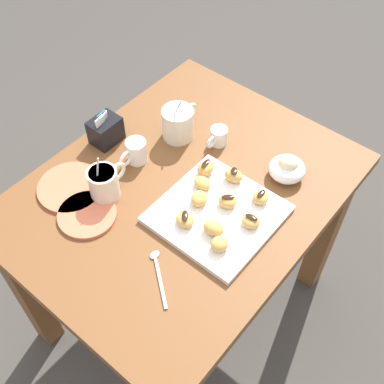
{
  "coord_description": "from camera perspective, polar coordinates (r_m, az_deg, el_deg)",
  "views": [
    {
      "loc": [
        -0.65,
        -0.57,
        1.76
      ],
      "look_at": [
        -0.0,
        -0.04,
        0.74
      ],
      "focal_mm": 45.3,
      "sensor_mm": 36.0,
      "label": 1
    }
  ],
  "objects": [
    {
      "name": "beignet_2",
      "position": [
        1.29,
        4.22,
        -1.06
      ],
      "size": [
        0.07,
        0.07,
        0.03
      ],
      "primitive_type": "ellipsoid",
      "rotation": [
        0.0,
        0.0,
        5.33
      ],
      "color": "#DBA351",
      "rests_on": "pastry_plate_square"
    },
    {
      "name": "beignet_5",
      "position": [
        1.34,
        4.93,
        1.94
      ],
      "size": [
        0.05,
        0.06,
        0.04
      ],
      "primitive_type": "ellipsoid",
      "rotation": [
        0.0,
        0.0,
        0.21
      ],
      "color": "#DBA351",
      "rests_on": "pastry_plate_square"
    },
    {
      "name": "cream_pitcher_white",
      "position": [
        1.4,
        -6.69,
        4.79
      ],
      "size": [
        0.1,
        0.06,
        0.07
      ],
      "color": "white",
      "rests_on": "dining_table"
    },
    {
      "name": "sugar_caddy",
      "position": [
        1.47,
        -10.23,
        7.1
      ],
      "size": [
        0.09,
        0.07,
        0.11
      ],
      "color": "black",
      "rests_on": "dining_table"
    },
    {
      "name": "ice_cream_bowl",
      "position": [
        1.38,
        11.15,
        2.8
      ],
      "size": [
        0.1,
        0.1,
        0.08
      ],
      "color": "white",
      "rests_on": "dining_table"
    },
    {
      "name": "chocolate_drizzle_0",
      "position": [
        1.24,
        7.03,
        -2.98
      ],
      "size": [
        0.02,
        0.04,
        0.0
      ],
      "primitive_type": "ellipsoid",
      "rotation": [
        0.0,
        0.0,
        1.7
      ],
      "color": "black",
      "rests_on": "beignet_0"
    },
    {
      "name": "beignet_4",
      "position": [
        1.31,
        8.07,
        -0.63
      ],
      "size": [
        0.06,
        0.06,
        0.03
      ],
      "primitive_type": "ellipsoid",
      "rotation": [
        0.0,
        0.0,
        0.47
      ],
      "color": "#DBA351",
      "rests_on": "pastry_plate_square"
    },
    {
      "name": "chocolate_drizzle_5",
      "position": [
        1.33,
        4.98,
        2.48
      ],
      "size": [
        0.03,
        0.03,
        0.0
      ],
      "primitive_type": "ellipsoid",
      "rotation": [
        0.0,
        0.0,
        0.56
      ],
      "color": "black",
      "rests_on": "beignet_5"
    },
    {
      "name": "chocolate_drizzle_4",
      "position": [
        1.29,
        8.15,
        -0.19
      ],
      "size": [
        0.03,
        0.02,
        0.0
      ],
      "primitive_type": "ellipsoid",
      "rotation": [
        0.0,
        0.0,
        0.05
      ],
      "color": "black",
      "rests_on": "beignet_4"
    },
    {
      "name": "pastry_plate_square",
      "position": [
        1.29,
        2.98,
        -2.58
      ],
      "size": [
        0.3,
        0.3,
        0.02
      ],
      "primitive_type": "cube",
      "color": "white",
      "rests_on": "dining_table"
    },
    {
      "name": "saucer_coral_left",
      "position": [
        1.39,
        -14.1,
        0.55
      ],
      "size": [
        0.18,
        0.18,
        0.01
      ],
      "primitive_type": "cylinder",
      "color": "#E5704C",
      "rests_on": "dining_table"
    },
    {
      "name": "beignet_3",
      "position": [
        1.36,
        1.58,
        2.82
      ],
      "size": [
        0.06,
        0.05,
        0.04
      ],
      "primitive_type": "ellipsoid",
      "rotation": [
        0.0,
        0.0,
        0.07
      ],
      "color": "#DBA351",
      "rests_on": "pastry_plate_square"
    },
    {
      "name": "beignet_1",
      "position": [
        1.21,
        3.26,
        -6.14
      ],
      "size": [
        0.05,
        0.05,
        0.03
      ],
      "primitive_type": "ellipsoid",
      "rotation": [
        0.0,
        0.0,
        3.04
      ],
      "color": "#DBA351",
      "rests_on": "pastry_plate_square"
    },
    {
      "name": "chocolate_sauce_pitcher",
      "position": [
        1.45,
        3.15,
        6.66
      ],
      "size": [
        0.09,
        0.05,
        0.06
      ],
      "color": "white",
      "rests_on": "dining_table"
    },
    {
      "name": "dining_table",
      "position": [
        1.46,
        -1.08,
        -3.1
      ],
      "size": [
        0.95,
        0.75,
        0.72
      ],
      "color": "brown",
      "rests_on": "ground_plane"
    },
    {
      "name": "beignet_9",
      "position": [
        1.23,
        2.55,
        -4.28
      ],
      "size": [
        0.05,
        0.06,
        0.03
      ],
      "primitive_type": "ellipsoid",
      "rotation": [
        0.0,
        0.0,
        4.88
      ],
      "color": "#DBA351",
      "rests_on": "pastry_plate_square"
    },
    {
      "name": "coffee_mug_cream_left",
      "position": [
        1.32,
        -10.28,
        1.1
      ],
      "size": [
        0.12,
        0.08,
        0.15
      ],
      "color": "silver",
      "rests_on": "dining_table"
    },
    {
      "name": "coffee_mug_cream_right",
      "position": [
        1.46,
        -1.63,
        8.21
      ],
      "size": [
        0.14,
        0.1,
        0.15
      ],
      "color": "silver",
      "rests_on": "dining_table"
    },
    {
      "name": "beignet_8",
      "position": [
        1.29,
        0.85,
        -0.78
      ],
      "size": [
        0.06,
        0.06,
        0.03
      ],
      "primitive_type": "ellipsoid",
      "rotation": [
        0.0,
        0.0,
        5.14
      ],
      "color": "#DBA351",
      "rests_on": "pastry_plate_square"
    },
    {
      "name": "beignet_0",
      "position": [
        1.26,
        6.96,
        -3.4
      ],
      "size": [
        0.05,
        0.06,
        0.03
      ],
      "primitive_type": "ellipsoid",
      "rotation": [
        0.0,
        0.0,
        1.4
      ],
      "color": "#DBA351",
      "rests_on": "pastry_plate_square"
    },
    {
      "name": "ground_plane",
      "position": [
        1.96,
        -0.83,
        -13.06
      ],
      "size": [
        8.0,
        8.0,
        0.0
      ],
      "primitive_type": "plane",
      "color": "#423D38"
    },
    {
      "name": "beignet_7",
      "position": [
        1.25,
        -0.84,
        -3.26
      ],
      "size": [
        0.06,
        0.07,
        0.03
      ],
      "primitive_type": "ellipsoid",
      "rotation": [
        0.0,
        0.0,
        4.24
      ],
      "color": "#DBA351",
      "rests_on": "pastry_plate_square"
    },
    {
      "name": "chocolate_drizzle_3",
      "position": [
        1.34,
        1.6,
        3.39
      ],
      "size": [
        0.04,
        0.02,
        0.0
      ],
      "primitive_type": "ellipsoid",
      "rotation": [
        0.0,
        0.0,
        0.15
      ],
      "color": "black",
      "rests_on": "beignet_3"
    },
    {
      "name": "beignet_6",
      "position": [
        1.33,
        1.23,
        1.06
      ],
      "size": [
        0.05,
        0.06,
        0.03
      ],
      "primitive_type": "ellipsoid",
      "rotation": [
        0.0,
        0.0,
        3.02
      ],
      "color": "#DBA351",
      "rests_on": "pastry_plate_square"
    },
    {
      "name": "chocolate_drizzle_7",
      "position": [
        1.24,
        -0.84,
        -2.83
      ],
      "size": [
        0.04,
        0.04,
        0.0
      ],
      "primitive_type": "ellipsoid",
      "rotation": [
        0.0,
        0.0,
        3.83
      ],
      "color": "black",
      "rests_on": "beignet_7"
    },
    {
      "name": "chocolate_drizzle_2",
      "position": [
        1.28,
        4.26,
        -0.59
      ],
      "size": [
        0.04,
        0.04,
        0.0
      ],
      "primitive_type": "ellipsoid",
      "rotation": [
        0.0,
        0.0,
        5.45
      ],
      "color": "black",
      "rests_on": "beignet_2"
    },
    {
      "name": "saucer_coral_right",
      "position": [
        1.32,
        -12.24,
        -2.62
      ],
      "size": [
        0.16,
        0.16,
        0.01
      ],
      "primitive_type": "cylinder",
      "color": "#E5704C",
      "rests_on": "dining_table"
    },
    {
      "name": "loose_spoon_near_saucer",
      "position": [
        1.2,
        -4.01,
        -9.3
      ],
      "size": [
        0.11,
        0.13,
        0.01
      ],
      "color": "silver",
      "rests_on": "dining_table"
    }
  ]
}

